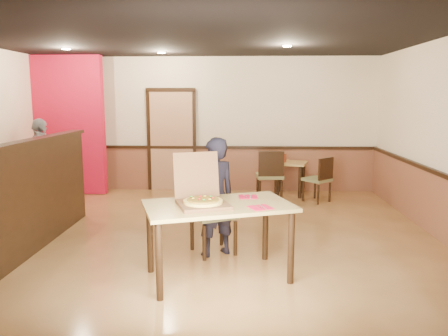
# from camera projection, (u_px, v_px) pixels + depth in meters

# --- Properties ---
(floor) EXTENTS (7.00, 7.00, 0.00)m
(floor) POSITION_uv_depth(u_px,v_px,m) (191.00, 243.00, 5.97)
(floor) COLOR #BB8349
(floor) RESTS_ON ground
(ceiling) EXTENTS (7.00, 7.00, 0.00)m
(ceiling) POSITION_uv_depth(u_px,v_px,m) (188.00, 31.00, 5.52)
(ceiling) COLOR black
(ceiling) RESTS_ON wall_back
(wall_back) EXTENTS (7.00, 0.00, 7.00)m
(wall_back) POSITION_uv_depth(u_px,v_px,m) (209.00, 124.00, 9.20)
(wall_back) COLOR #FFEBC7
(wall_back) RESTS_ON floor
(wainscot_back) EXTENTS (7.00, 0.04, 0.90)m
(wainscot_back) POSITION_uv_depth(u_px,v_px,m) (210.00, 169.00, 9.32)
(wainscot_back) COLOR brown
(wainscot_back) RESTS_ON floor
(chair_rail_back) EXTENTS (7.00, 0.06, 0.06)m
(chair_rail_back) POSITION_uv_depth(u_px,v_px,m) (209.00, 147.00, 9.22)
(chair_rail_back) COLOR black
(chair_rail_back) RESTS_ON wall_back
(back_door) EXTENTS (0.90, 0.06, 2.10)m
(back_door) POSITION_uv_depth(u_px,v_px,m) (172.00, 141.00, 9.25)
(back_door) COLOR tan
(back_door) RESTS_ON wall_back
(booth_partition) EXTENTS (0.20, 3.10, 1.44)m
(booth_partition) POSITION_uv_depth(u_px,v_px,m) (37.00, 192.00, 5.74)
(booth_partition) COLOR black
(booth_partition) RESTS_ON floor
(red_accent_panel) EXTENTS (1.60, 0.20, 2.78)m
(red_accent_panel) POSITION_uv_depth(u_px,v_px,m) (65.00, 126.00, 8.83)
(red_accent_panel) COLOR red
(red_accent_panel) RESTS_ON floor
(spot_a) EXTENTS (0.14, 0.14, 0.02)m
(spot_a) POSITION_uv_depth(u_px,v_px,m) (66.00, 49.00, 7.39)
(spot_a) COLOR #FFDAB2
(spot_a) RESTS_ON ceiling
(spot_b) EXTENTS (0.14, 0.14, 0.02)m
(spot_b) POSITION_uv_depth(u_px,v_px,m) (162.00, 53.00, 8.02)
(spot_b) COLOR #FFDAB2
(spot_b) RESTS_ON ceiling
(spot_c) EXTENTS (0.14, 0.14, 0.02)m
(spot_c) POSITION_uv_depth(u_px,v_px,m) (287.00, 46.00, 6.94)
(spot_c) COLOR #FFDAB2
(spot_c) RESTS_ON ceiling
(main_table) EXTENTS (1.77, 1.35, 0.84)m
(main_table) POSITION_uv_depth(u_px,v_px,m) (218.00, 214.00, 4.73)
(main_table) COLOR #B08E4A
(main_table) RESTS_ON floor
(diner_chair) EXTENTS (0.69, 0.69, 1.03)m
(diner_chair) POSITION_uv_depth(u_px,v_px,m) (211.00, 208.00, 5.60)
(diner_chair) COLOR olive
(diner_chair) RESTS_ON floor
(side_chair_left) EXTENTS (0.52, 0.52, 0.99)m
(side_chair_left) POSITION_uv_depth(u_px,v_px,m) (270.00, 174.00, 8.22)
(side_chair_left) COLOR olive
(side_chair_left) RESTS_ON floor
(side_chair_right) EXTENTS (0.60, 0.60, 0.86)m
(side_chair_right) POSITION_uv_depth(u_px,v_px,m) (320.00, 178.00, 8.22)
(side_chair_right) COLOR olive
(side_chair_right) RESTS_ON floor
(side_table) EXTENTS (0.78, 0.78, 0.68)m
(side_table) POSITION_uv_depth(u_px,v_px,m) (290.00, 170.00, 8.82)
(side_table) COLOR #B08E4A
(side_table) RESTS_ON floor
(diner) EXTENTS (0.65, 0.59, 1.50)m
(diner) POSITION_uv_depth(u_px,v_px,m) (215.00, 197.00, 5.42)
(diner) COLOR black
(diner) RESTS_ON floor
(passerby) EXTENTS (0.74, 1.01, 1.59)m
(passerby) POSITION_uv_depth(u_px,v_px,m) (41.00, 162.00, 8.03)
(passerby) COLOR #95979D
(passerby) RESTS_ON floor
(pizza_box) EXTENTS (0.68, 0.73, 0.54)m
(pizza_box) POSITION_uv_depth(u_px,v_px,m) (202.00, 199.00, 4.65)
(pizza_box) COLOR brown
(pizza_box) RESTS_ON main_table
(pizza) EXTENTS (0.46, 0.46, 0.03)m
(pizza) POSITION_uv_depth(u_px,v_px,m) (203.00, 202.00, 4.60)
(pizza) COLOR #F6D459
(pizza) RESTS_ON pizza_box
(napkin_near) EXTENTS (0.29, 0.29, 0.01)m
(napkin_near) POSITION_uv_depth(u_px,v_px,m) (260.00, 207.00, 4.55)
(napkin_near) COLOR red
(napkin_near) RESTS_ON main_table
(napkin_far) EXTENTS (0.22, 0.22, 0.01)m
(napkin_far) POSITION_uv_depth(u_px,v_px,m) (248.00, 197.00, 5.04)
(napkin_far) COLOR red
(napkin_far) RESTS_ON main_table
(condiment) EXTENTS (0.07, 0.07, 0.17)m
(condiment) POSITION_uv_depth(u_px,v_px,m) (285.00, 158.00, 8.74)
(condiment) COLOR maroon
(condiment) RESTS_ON side_table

